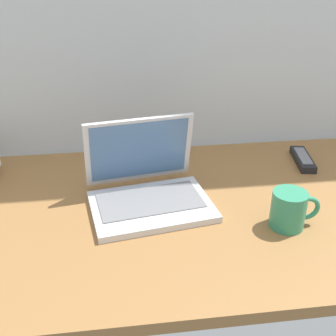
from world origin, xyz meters
TOP-DOWN VIEW (x-y plane):
  - desk at (0.00, 0.00)m, footprint 1.60×0.76m
  - laptop at (-0.09, 0.04)m, footprint 0.34×0.31m
  - coffee_mug at (0.24, -0.12)m, footprint 0.12×0.08m
  - remote_control_near at (0.42, 0.21)m, footprint 0.07×0.17m

SIDE VIEW (x-z plane):
  - desk at x=0.00m, z-range 0.00..0.03m
  - remote_control_near at x=0.42m, z-range 0.03..0.05m
  - laptop at x=-0.09m, z-range -0.03..0.18m
  - coffee_mug at x=0.24m, z-range 0.03..0.13m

